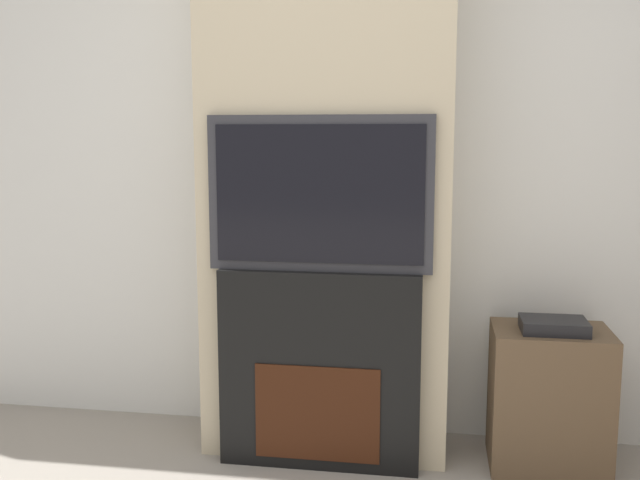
{
  "coord_description": "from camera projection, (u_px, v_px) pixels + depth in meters",
  "views": [
    {
      "loc": [
        0.44,
        -1.05,
        1.3
      ],
      "look_at": [
        0.0,
        1.62,
        0.91
      ],
      "focal_mm": 40.0,
      "sensor_mm": 36.0,
      "label": 1
    }
  ],
  "objects": [
    {
      "name": "media_stand",
      "position": [
        549.0,
        396.0,
        2.81
      ],
      "size": [
        0.45,
        0.33,
        0.61
      ],
      "color": "brown",
      "rests_on": "ground_plane"
    },
    {
      "name": "fireplace",
      "position": [
        320.0,
        369.0,
        2.81
      ],
      "size": [
        0.79,
        0.15,
        0.79
      ],
      "color": "black",
      "rests_on": "ground_plane"
    },
    {
      "name": "chimney_breast",
      "position": [
        328.0,
        125.0,
        2.86
      ],
      "size": [
        0.99,
        0.38,
        2.7
      ],
      "color": "#BCAD8E",
      "rests_on": "ground_plane"
    },
    {
      "name": "television",
      "position": [
        320.0,
        194.0,
        2.71
      ],
      "size": [
        0.86,
        0.07,
        0.59
      ],
      "color": "#2D2D33",
      "rests_on": "fireplace"
    },
    {
      "name": "wall_back",
      "position": [
        335.0,
        125.0,
        3.07
      ],
      "size": [
        6.0,
        0.06,
        2.7
      ],
      "color": "silver",
      "rests_on": "ground_plane"
    }
  ]
}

